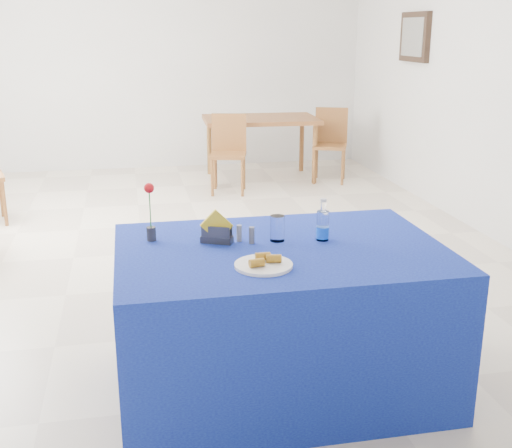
{
  "coord_description": "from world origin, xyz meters",
  "views": [
    {
      "loc": [
        -0.62,
        -5.1,
        1.78
      ],
      "look_at": [
        -0.06,
        -2.33,
        0.92
      ],
      "focal_mm": 45.0,
      "sensor_mm": 36.0,
      "label": 1
    }
  ],
  "objects_px": {
    "blue_table": "(280,318)",
    "oak_table": "(260,124)",
    "chair_bg_left": "(229,147)",
    "water_bottle": "(323,226)",
    "plate": "(264,265)",
    "chair_bg_right": "(330,139)"
  },
  "relations": [
    {
      "from": "blue_table",
      "to": "oak_table",
      "type": "bearing_deg",
      "value": 79.47
    },
    {
      "from": "oak_table",
      "to": "chair_bg_left",
      "type": "height_order",
      "value": "chair_bg_left"
    },
    {
      "from": "water_bottle",
      "to": "oak_table",
      "type": "relative_size",
      "value": 0.15
    },
    {
      "from": "plate",
      "to": "chair_bg_right",
      "type": "height_order",
      "value": "chair_bg_right"
    },
    {
      "from": "plate",
      "to": "blue_table",
      "type": "height_order",
      "value": "plate"
    },
    {
      "from": "blue_table",
      "to": "water_bottle",
      "type": "relative_size",
      "value": 7.44
    },
    {
      "from": "plate",
      "to": "water_bottle",
      "type": "relative_size",
      "value": 1.22
    },
    {
      "from": "chair_bg_right",
      "to": "chair_bg_left",
      "type": "bearing_deg",
      "value": -145.08
    },
    {
      "from": "water_bottle",
      "to": "chair_bg_right",
      "type": "bearing_deg",
      "value": 71.69
    },
    {
      "from": "oak_table",
      "to": "chair_bg_right",
      "type": "relative_size",
      "value": 1.6
    },
    {
      "from": "blue_table",
      "to": "water_bottle",
      "type": "distance_m",
      "value": 0.51
    },
    {
      "from": "chair_bg_right",
      "to": "blue_table",
      "type": "bearing_deg",
      "value": -89.29
    },
    {
      "from": "chair_bg_right",
      "to": "oak_table",
      "type": "bearing_deg",
      "value": -175.88
    },
    {
      "from": "blue_table",
      "to": "chair_bg_right",
      "type": "distance_m",
      "value": 4.82
    },
    {
      "from": "water_bottle",
      "to": "chair_bg_right",
      "type": "xyz_separation_m",
      "value": [
        1.47,
        4.44,
        -0.33
      ]
    },
    {
      "from": "blue_table",
      "to": "oak_table",
      "type": "xyz_separation_m",
      "value": [
        0.88,
        4.76,
        0.3
      ]
    },
    {
      "from": "plate",
      "to": "oak_table",
      "type": "distance_m",
      "value": 5.11
    },
    {
      "from": "blue_table",
      "to": "chair_bg_right",
      "type": "bearing_deg",
      "value": 69.33
    },
    {
      "from": "oak_table",
      "to": "chair_bg_right",
      "type": "distance_m",
      "value": 0.87
    },
    {
      "from": "blue_table",
      "to": "plate",
      "type": "bearing_deg",
      "value": -119.31
    },
    {
      "from": "blue_table",
      "to": "chair_bg_left",
      "type": "bearing_deg",
      "value": 84.54
    },
    {
      "from": "oak_table",
      "to": "chair_bg_left",
      "type": "bearing_deg",
      "value": -130.52
    }
  ]
}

